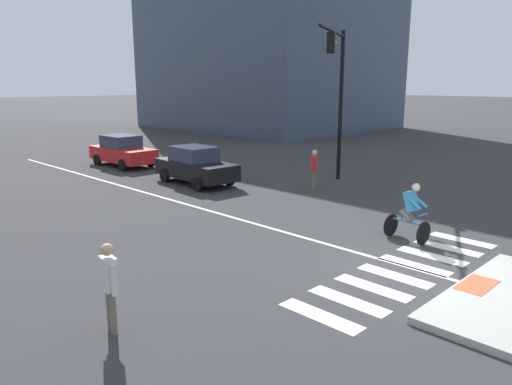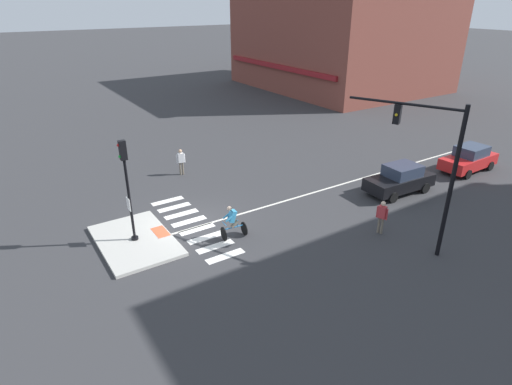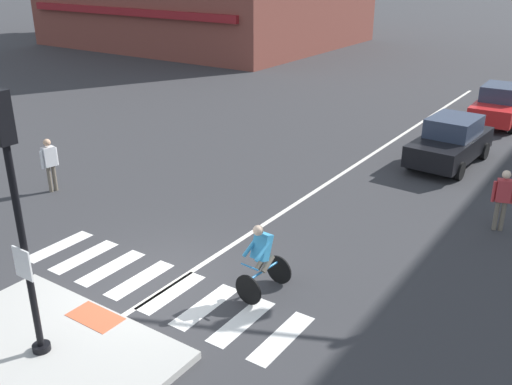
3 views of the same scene
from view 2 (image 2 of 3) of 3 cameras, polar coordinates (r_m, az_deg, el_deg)
ground_plane at (r=21.15m, az=-8.43°, el=-4.37°), size 300.00×300.00×0.00m
traffic_island at (r=20.29m, az=-15.93°, el=-6.23°), size 4.77×3.15×0.15m
tactile_pad_front at (r=20.55m, az=-12.72°, el=-5.17°), size 1.10×0.60×0.01m
signal_pole at (r=19.01m, az=-16.96°, el=1.31°), size 0.44×0.38×4.70m
crosswalk_stripe_a at (r=23.86m, az=-11.80°, el=-1.11°), size 0.44×1.80×0.01m
crosswalk_stripe_b at (r=23.07m, az=-10.93°, el=-1.96°), size 0.44×1.80×0.01m
crosswalk_stripe_c at (r=22.29m, az=-10.00°, el=-2.88°), size 0.44×1.80×0.01m
crosswalk_stripe_d at (r=21.52m, az=-9.00°, el=-3.85°), size 0.44×1.80×0.01m
crosswalk_stripe_e at (r=20.77m, az=-7.92°, el=-4.90°), size 0.44×1.80×0.01m
crosswalk_stripe_f at (r=20.03m, az=-6.75°, el=-6.02°), size 0.44×1.80×0.01m
crosswalk_stripe_g at (r=19.31m, az=-5.50°, el=-7.22°), size 0.44×1.80×0.01m
crosswalk_stripe_h at (r=18.61m, az=-4.14°, el=-8.52°), size 0.44×1.80×0.01m
lane_centre_line at (r=26.18m, az=12.00°, el=1.26°), size 0.14×28.00×0.01m
traffic_light_mast at (r=18.59m, az=22.72°, el=4.29°), size 4.27×2.07×6.58m
building_corner_left at (r=55.63m, az=11.31°, el=20.79°), size 22.35×18.75×13.58m
car_red_eastbound_distant at (r=30.47m, az=26.72°, el=4.09°), size 1.93×4.14×1.64m
car_black_eastbound_far at (r=25.45m, az=18.79°, el=1.72°), size 2.01×4.19×1.64m
cyclist at (r=19.47m, az=-3.17°, el=-3.90°), size 0.74×1.14×1.68m
pedestrian_at_curb_left at (r=26.93m, az=-10.07°, el=4.34°), size 0.28×0.54×1.67m
pedestrian_waiting_far_side at (r=20.64m, az=16.56°, el=-2.88°), size 0.53×0.32×1.67m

